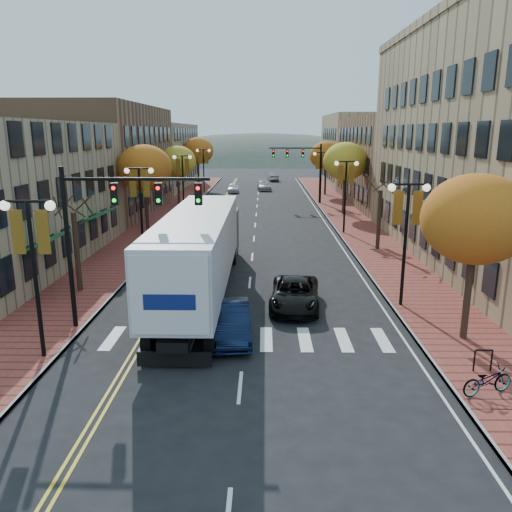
{
  "coord_description": "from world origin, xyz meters",
  "views": [
    {
      "loc": [
        0.78,
        -17.21,
        8.37
      ],
      "look_at": [
        0.39,
        7.45,
        2.2
      ],
      "focal_mm": 35.0,
      "sensor_mm": 36.0,
      "label": 1
    }
  ],
  "objects_px": {
    "black_suv": "(295,294)",
    "bicycle": "(487,380)",
    "navy_sedan": "(231,321)",
    "semi_truck": "(202,246)"
  },
  "relations": [
    {
      "from": "semi_truck",
      "to": "black_suv",
      "type": "height_order",
      "value": "semi_truck"
    },
    {
      "from": "bicycle",
      "to": "navy_sedan",
      "type": "bearing_deg",
      "value": 42.79
    },
    {
      "from": "black_suv",
      "to": "bicycle",
      "type": "height_order",
      "value": "black_suv"
    },
    {
      "from": "black_suv",
      "to": "bicycle",
      "type": "xyz_separation_m",
      "value": [
        5.66,
        -8.5,
        -0.06
      ]
    },
    {
      "from": "navy_sedan",
      "to": "black_suv",
      "type": "bearing_deg",
      "value": 47.2
    },
    {
      "from": "black_suv",
      "to": "bicycle",
      "type": "relative_size",
      "value": 2.72
    },
    {
      "from": "navy_sedan",
      "to": "black_suv",
      "type": "height_order",
      "value": "navy_sedan"
    },
    {
      "from": "semi_truck",
      "to": "navy_sedan",
      "type": "bearing_deg",
      "value": -71.62
    },
    {
      "from": "semi_truck",
      "to": "black_suv",
      "type": "distance_m",
      "value": 5.41
    },
    {
      "from": "semi_truck",
      "to": "black_suv",
      "type": "xyz_separation_m",
      "value": [
        4.71,
        -1.81,
        -1.95
      ]
    }
  ]
}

